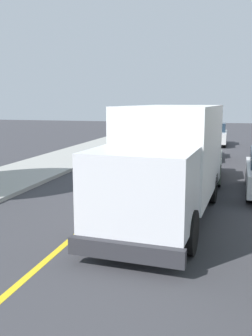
{
  "coord_description": "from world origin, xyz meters",
  "views": [
    {
      "loc": [
        3.63,
        -0.54,
        3.34
      ],
      "look_at": [
        0.75,
        9.99,
        1.4
      ],
      "focal_mm": 40.45,
      "sensor_mm": 36.0,
      "label": 1
    }
  ],
  "objects_px": {
    "parked_car_near": "(200,161)",
    "parked_car_far": "(215,135)",
    "parked_car_mid": "(198,145)",
    "box_truck": "(169,157)"
  },
  "relations": [
    {
      "from": "box_truck",
      "to": "parked_car_mid",
      "type": "xyz_separation_m",
      "value": [
        -0.12,
        11.87,
        -0.97
      ]
    },
    {
      "from": "box_truck",
      "to": "parked_car_mid",
      "type": "distance_m",
      "value": 11.91
    },
    {
      "from": "box_truck",
      "to": "parked_car_far",
      "type": "relative_size",
      "value": 1.66
    },
    {
      "from": "parked_car_near",
      "to": "parked_car_far",
      "type": "height_order",
      "value": "same"
    },
    {
      "from": "parked_car_far",
      "to": "box_truck",
      "type": "bearing_deg",
      "value": -91.64
    },
    {
      "from": "parked_car_mid",
      "to": "parked_car_far",
      "type": "relative_size",
      "value": 1.01
    },
    {
      "from": "parked_car_near",
      "to": "parked_car_mid",
      "type": "height_order",
      "value": "same"
    },
    {
      "from": "parked_car_near",
      "to": "parked_car_far",
      "type": "relative_size",
      "value": 1.01
    },
    {
      "from": "parked_car_near",
      "to": "parked_car_far",
      "type": "distance_m",
      "value": 13.35
    },
    {
      "from": "parked_car_mid",
      "to": "parked_car_far",
      "type": "distance_m",
      "value": 7.28
    }
  ]
}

